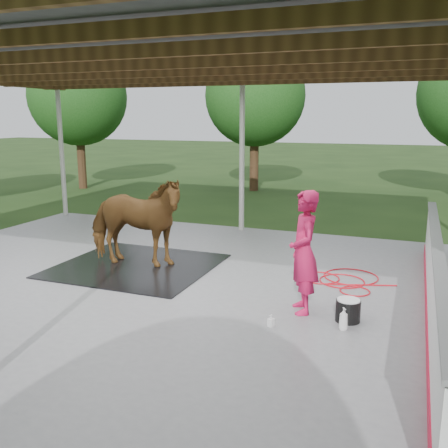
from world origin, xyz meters
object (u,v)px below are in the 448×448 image
(dasher_board, at_px, (434,286))
(horse, at_px, (135,222))
(wash_bucket, at_px, (348,310))
(handler, at_px, (304,252))

(dasher_board, xyz_separation_m, horse, (-5.50, 0.83, 0.38))
(dasher_board, relative_size, wash_bucket, 21.97)
(horse, bearing_deg, wash_bucket, -112.06)
(horse, distance_m, wash_bucket, 4.59)
(handler, bearing_deg, horse, -130.97)
(dasher_board, xyz_separation_m, wash_bucket, (-1.15, -0.43, -0.37))
(dasher_board, bearing_deg, horse, 171.43)
(dasher_board, height_order, handler, handler)
(wash_bucket, bearing_deg, dasher_board, 20.72)
(wash_bucket, bearing_deg, horse, 163.81)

